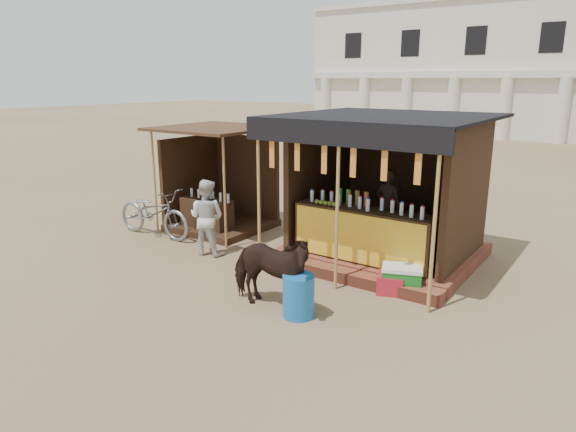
% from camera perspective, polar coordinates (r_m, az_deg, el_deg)
% --- Properties ---
extents(ground, '(120.00, 120.00, 0.00)m').
position_cam_1_polar(ground, '(8.10, -6.57, -9.96)').
color(ground, '#846B4C').
rests_on(ground, ground).
extents(main_stall, '(3.60, 3.61, 2.78)m').
position_cam_1_polar(main_stall, '(9.95, 10.55, 0.86)').
color(main_stall, brown).
rests_on(main_stall, ground).
extents(secondary_stall, '(2.40, 2.40, 2.38)m').
position_cam_1_polar(secondary_stall, '(12.15, -7.90, 2.68)').
color(secondary_stall, '#362113').
rests_on(secondary_stall, ground).
extents(cow, '(1.53, 0.80, 1.25)m').
position_cam_1_polar(cow, '(7.73, -2.06, -6.09)').
color(cow, black).
rests_on(cow, ground).
extents(motorbike, '(2.11, 0.79, 1.09)m').
position_cam_1_polar(motorbike, '(11.76, -14.71, 0.40)').
color(motorbike, gray).
rests_on(motorbike, ground).
extents(bystander, '(0.84, 0.72, 1.52)m').
position_cam_1_polar(bystander, '(10.27, -9.02, -0.14)').
color(bystander, silver).
rests_on(bystander, ground).
extents(blue_barrel, '(0.59, 0.59, 0.64)m').
position_cam_1_polar(blue_barrel, '(7.62, 1.17, -8.87)').
color(blue_barrel, '#1660AB').
rests_on(blue_barrel, ground).
extents(red_crate, '(0.55, 0.56, 0.31)m').
position_cam_1_polar(red_crate, '(8.66, 11.32, -7.34)').
color(red_crate, '#AA1C28').
rests_on(red_crate, ground).
extents(cooler, '(0.76, 0.64, 0.46)m').
position_cam_1_polar(cooler, '(8.65, 12.51, -6.91)').
color(cooler, '#186E20').
rests_on(cooler, ground).
extents(background_building, '(26.00, 7.45, 8.18)m').
position_cam_1_polar(background_building, '(36.09, 24.56, 14.54)').
color(background_building, silver).
rests_on(background_building, ground).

